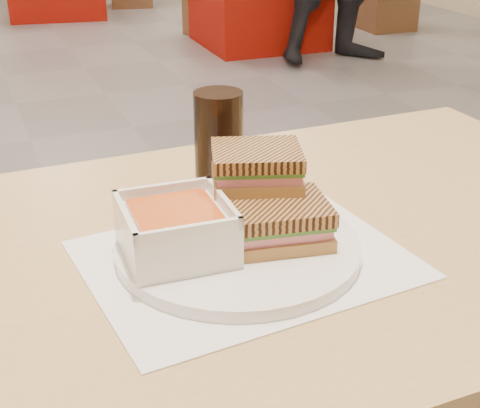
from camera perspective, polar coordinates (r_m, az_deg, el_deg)
name	(u,v)px	position (r m, az deg, el deg)	size (l,w,h in m)	color
main_table	(243,315)	(0.96, 0.21, -8.92)	(1.21, 0.72, 0.75)	tan
tray_liner	(245,259)	(0.86, 0.45, -4.49)	(0.40, 0.33, 0.00)	white
plate	(238,248)	(0.87, -0.16, -3.56)	(0.30, 0.30, 0.02)	white
soup_bowl	(176,232)	(0.83, -5.17, -2.24)	(0.13, 0.13, 0.07)	white
panini_lower	(279,222)	(0.86, 3.20, -1.42)	(0.13, 0.11, 0.05)	#B17941
panini_upper	(257,167)	(0.89, 1.36, 3.00)	(0.13, 0.12, 0.05)	#B17941
cola_glass	(219,143)	(1.01, -1.73, 4.95)	(0.07, 0.07, 0.15)	black
bg_chair_1l	(219,5)	(5.61, -1.74, 15.78)	(0.51, 0.51, 0.46)	brown
bg_chair_1r	(386,1)	(5.96, 11.72, 15.75)	(0.40, 0.40, 0.43)	brown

